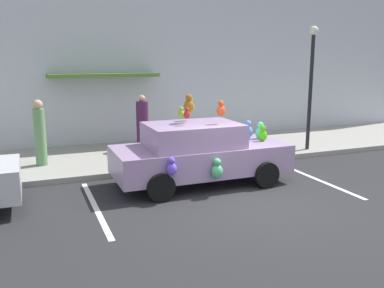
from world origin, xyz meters
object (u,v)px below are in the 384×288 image
object	(u,v)px
plush_covered_car	(199,153)
pedestrian_near_shopfront	(143,125)
teddy_bear_on_sidewalk	(258,142)
pedestrian_walking_past	(40,134)
street_lamp_post	(311,75)

from	to	relation	value
plush_covered_car	pedestrian_near_shopfront	distance (m)	3.78
plush_covered_car	pedestrian_near_shopfront	bearing A→B (deg)	96.71
teddy_bear_on_sidewalk	pedestrian_walking_past	distance (m)	6.70
pedestrian_walking_past	teddy_bear_on_sidewalk	bearing A→B (deg)	-5.53
street_lamp_post	teddy_bear_on_sidewalk	bearing A→B (deg)	164.84
plush_covered_car	street_lamp_post	distance (m)	5.24
teddy_bear_on_sidewalk	pedestrian_walking_past	world-z (taller)	pedestrian_walking_past
plush_covered_car	teddy_bear_on_sidewalk	xyz separation A→B (m)	(3.01, 2.18, -0.37)
teddy_bear_on_sidewalk	street_lamp_post	distance (m)	2.71
teddy_bear_on_sidewalk	pedestrian_walking_past	size ratio (longest dim) A/B	0.33
teddy_bear_on_sidewalk	pedestrian_near_shopfront	bearing A→B (deg)	155.61
teddy_bear_on_sidewalk	pedestrian_near_shopfront	xyz separation A→B (m)	(-3.45, 1.56, 0.54)
pedestrian_near_shopfront	pedestrian_walking_past	bearing A→B (deg)	-163.91
street_lamp_post	plush_covered_car	bearing A→B (deg)	-159.27
plush_covered_car	pedestrian_near_shopfront	size ratio (longest dim) A/B	2.43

